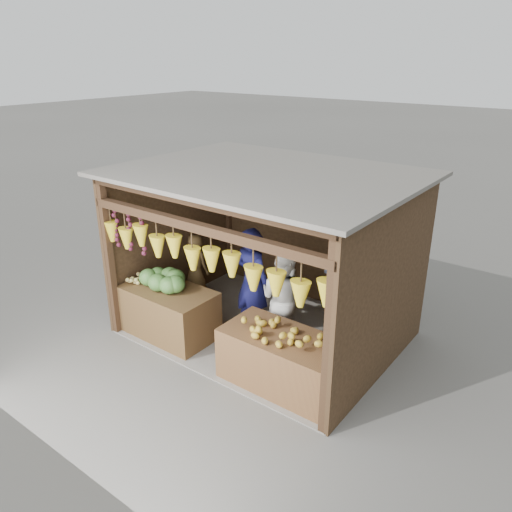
{
  "coord_description": "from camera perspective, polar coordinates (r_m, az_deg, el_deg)",
  "views": [
    {
      "loc": [
        4.17,
        -5.75,
        4.25
      ],
      "look_at": [
        -0.1,
        -0.1,
        1.35
      ],
      "focal_mm": 35.0,
      "sensor_mm": 36.0,
      "label": 1
    }
  ],
  "objects": [
    {
      "name": "counter_right",
      "position": [
        6.89,
        3.28,
        -11.93
      ],
      "size": [
        1.74,
        0.85,
        0.77
      ],
      "primitive_type": "cube",
      "color": "#512F1B",
      "rests_on": "ground"
    },
    {
      "name": "vendor_seated",
      "position": [
        8.92,
        -6.89,
        -0.73
      ],
      "size": [
        0.53,
        0.37,
        1.04
      ],
      "primitive_type": "imported",
      "rotation": [
        0.0,
        0.0,
        3.06
      ],
      "color": "brown",
      "rests_on": "stool"
    },
    {
      "name": "back_shelf",
      "position": [
        8.4,
        12.05,
        -1.96
      ],
      "size": [
        1.25,
        0.32,
        1.32
      ],
      "color": "#382314",
      "rests_on": "ground"
    },
    {
      "name": "melon_pile",
      "position": [
        7.96,
        -10.51,
        -2.55
      ],
      "size": [
        1.0,
        0.5,
        0.32
      ],
      "primitive_type": null,
      "color": "#165216",
      "rests_on": "counter_left"
    },
    {
      "name": "ground",
      "position": [
        8.28,
        0.99,
        -8.65
      ],
      "size": [
        80.0,
        80.0,
        0.0
      ],
      "primitive_type": "plane",
      "color": "#514F49",
      "rests_on": "ground"
    },
    {
      "name": "counter_left",
      "position": [
        8.13,
        -9.87,
        -6.36
      ],
      "size": [
        1.5,
        0.85,
        0.8
      ],
      "primitive_type": "cube",
      "color": "#493018",
      "rests_on": "ground"
    },
    {
      "name": "tanfruit_pile",
      "position": [
        8.28,
        -13.39,
        -2.51
      ],
      "size": [
        0.34,
        0.4,
        0.13
      ],
      "primitive_type": null,
      "color": "tan",
      "rests_on": "counter_left"
    },
    {
      "name": "woman_standing",
      "position": [
        7.56,
        3.2,
        -4.85
      ],
      "size": [
        0.8,
        0.63,
        1.62
      ],
      "primitive_type": "imported",
      "rotation": [
        0.0,
        0.0,
        3.12
      ],
      "color": "white",
      "rests_on": "ground"
    },
    {
      "name": "stall_structure",
      "position": [
        7.54,
        0.67,
        2.22
      ],
      "size": [
        4.3,
        3.3,
        2.66
      ],
      "color": "slate",
      "rests_on": "ground"
    },
    {
      "name": "mango_pile",
      "position": [
        6.6,
        3.3,
        -8.51
      ],
      "size": [
        1.4,
        0.64,
        0.22
      ],
      "primitive_type": null,
      "color": "orange",
      "rests_on": "counter_right"
    },
    {
      "name": "man_standing",
      "position": [
        7.85,
        -0.42,
        -3.0
      ],
      "size": [
        0.7,
        0.5,
        1.8
      ],
      "primitive_type": "imported",
      "rotation": [
        0.0,
        0.0,
        3.03
      ],
      "color": "#121345",
      "rests_on": "ground"
    },
    {
      "name": "stool",
      "position": [
        9.2,
        -6.7,
        -4.49
      ],
      "size": [
        0.29,
        0.29,
        0.27
      ],
      "primitive_type": "cube",
      "color": "black",
      "rests_on": "ground"
    }
  ]
}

